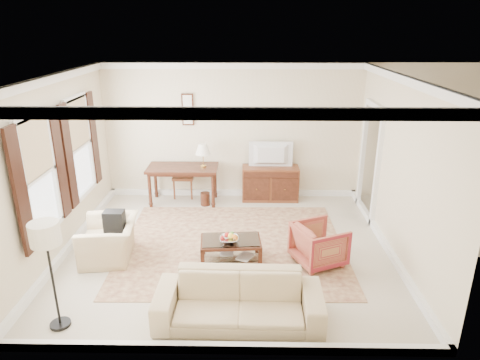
{
  "coord_description": "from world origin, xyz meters",
  "views": [
    {
      "loc": [
        0.32,
        -6.49,
        3.63
      ],
      "look_at": [
        0.2,
        0.3,
        1.15
      ],
      "focal_mm": 32.0,
      "sensor_mm": 36.0,
      "label": 1
    }
  ],
  "objects_px": {
    "coffee_table": "(231,245)",
    "club_armchair": "(109,234)",
    "tv": "(271,147)",
    "writing_desk": "(183,172)",
    "sideboard": "(270,183)",
    "sofa": "(239,293)",
    "striped_armchair": "(319,242)"
  },
  "relations": [
    {
      "from": "coffee_table",
      "to": "club_armchair",
      "type": "height_order",
      "value": "club_armchair"
    },
    {
      "from": "tv",
      "to": "coffee_table",
      "type": "distance_m",
      "value": 2.88
    },
    {
      "from": "writing_desk",
      "to": "sideboard",
      "type": "relative_size",
      "value": 1.22
    },
    {
      "from": "club_armchair",
      "to": "sofa",
      "type": "height_order",
      "value": "club_armchair"
    },
    {
      "from": "sideboard",
      "to": "club_armchair",
      "type": "relative_size",
      "value": 1.23
    },
    {
      "from": "sideboard",
      "to": "club_armchair",
      "type": "distance_m",
      "value": 3.75
    },
    {
      "from": "writing_desk",
      "to": "coffee_table",
      "type": "relative_size",
      "value": 1.48
    },
    {
      "from": "writing_desk",
      "to": "sideboard",
      "type": "height_order",
      "value": "writing_desk"
    },
    {
      "from": "club_armchair",
      "to": "sideboard",
      "type": "bearing_deg",
      "value": 126.83
    },
    {
      "from": "tv",
      "to": "sofa",
      "type": "bearing_deg",
      "value": 81.66
    },
    {
      "from": "tv",
      "to": "coffee_table",
      "type": "relative_size",
      "value": 0.89
    },
    {
      "from": "sofa",
      "to": "striped_armchair",
      "type": "bearing_deg",
      "value": 50.54
    },
    {
      "from": "tv",
      "to": "sofa",
      "type": "relative_size",
      "value": 0.42
    },
    {
      "from": "coffee_table",
      "to": "striped_armchair",
      "type": "relative_size",
      "value": 1.35
    },
    {
      "from": "coffee_table",
      "to": "writing_desk",
      "type": "bearing_deg",
      "value": 114.28
    },
    {
      "from": "sideboard",
      "to": "sofa",
      "type": "height_order",
      "value": "sofa"
    },
    {
      "from": "sofa",
      "to": "coffee_table",
      "type": "bearing_deg",
      "value": 97.28
    },
    {
      "from": "sideboard",
      "to": "striped_armchair",
      "type": "distance_m",
      "value": 2.75
    },
    {
      "from": "writing_desk",
      "to": "sideboard",
      "type": "xyz_separation_m",
      "value": [
        1.87,
        0.21,
        -0.32
      ]
    },
    {
      "from": "sideboard",
      "to": "sofa",
      "type": "distance_m",
      "value": 4.17
    },
    {
      "from": "sideboard",
      "to": "tv",
      "type": "bearing_deg",
      "value": -90.0
    },
    {
      "from": "club_armchair",
      "to": "coffee_table",
      "type": "bearing_deg",
      "value": 80.91
    },
    {
      "from": "striped_armchair",
      "to": "club_armchair",
      "type": "height_order",
      "value": "club_armchair"
    },
    {
      "from": "writing_desk",
      "to": "club_armchair",
      "type": "relative_size",
      "value": 1.5
    },
    {
      "from": "sideboard",
      "to": "striped_armchair",
      "type": "relative_size",
      "value": 1.64
    },
    {
      "from": "club_armchair",
      "to": "striped_armchair",
      "type": "bearing_deg",
      "value": 81.95
    },
    {
      "from": "sideboard",
      "to": "tv",
      "type": "relative_size",
      "value": 1.36
    },
    {
      "from": "coffee_table",
      "to": "striped_armchair",
      "type": "height_order",
      "value": "striped_armchair"
    },
    {
      "from": "coffee_table",
      "to": "striped_armchair",
      "type": "distance_m",
      "value": 1.41
    },
    {
      "from": "writing_desk",
      "to": "club_armchair",
      "type": "distance_m",
      "value": 2.52
    },
    {
      "from": "writing_desk",
      "to": "club_armchair",
      "type": "bearing_deg",
      "value": -110.55
    },
    {
      "from": "tv",
      "to": "striped_armchair",
      "type": "distance_m",
      "value": 2.85
    }
  ]
}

